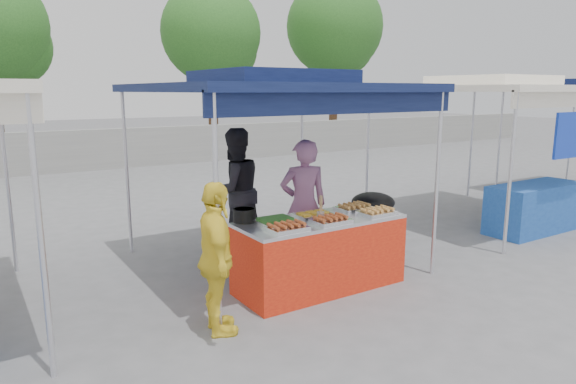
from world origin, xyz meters
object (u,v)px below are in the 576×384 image
wok_burner (372,221)px  cooking_pot (244,215)px  customer_person (217,259)px  vendor_table (320,253)px  helper_man (235,191)px  vendor_woman (304,205)px

wok_burner → cooking_pot: bearing=166.8°
cooking_pot → customer_person: bearing=-132.7°
vendor_table → helper_man: (-0.20, 1.81, 0.48)m
cooking_pot → wok_burner: bearing=0.5°
vendor_woman → helper_man: size_ratio=0.95×
wok_burner → vendor_woman: size_ratio=0.57×
vendor_table → cooking_pot: cooking_pot is taller
customer_person → vendor_table: bearing=-59.2°
cooking_pot → vendor_woman: bearing=17.2°
wok_burner → customer_person: customer_person is taller
vendor_woman → cooking_pot: bearing=36.7°
vendor_table → wok_burner: 1.22m
cooking_pot → helper_man: size_ratio=0.14×
vendor_woman → wok_burner: bearing=-178.8°
helper_man → customer_person: 2.59m
vendor_table → customer_person: bearing=-164.9°
cooking_pot → helper_man: 1.58m
vendor_table → customer_person: 1.60m
vendor_table → cooking_pot: size_ratio=7.66×
wok_burner → vendor_woman: 1.01m
vendor_table → customer_person: size_ratio=1.34×
customer_person → vendor_woman: bearing=-42.4°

